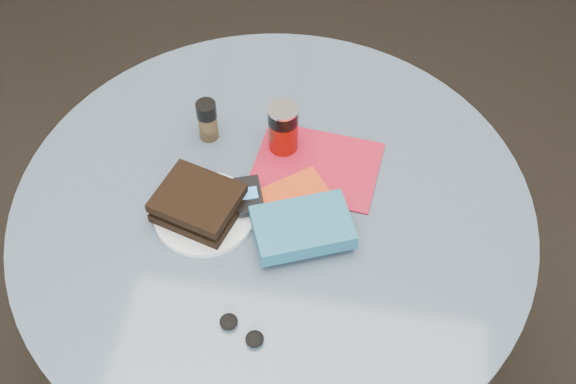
# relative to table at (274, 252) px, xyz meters

# --- Properties ---
(ground) EXTENTS (4.00, 4.00, 0.00)m
(ground) POSITION_rel_table_xyz_m (0.00, 0.00, -0.59)
(ground) COLOR black
(ground) RESTS_ON ground
(table) EXTENTS (1.00, 1.00, 0.75)m
(table) POSITION_rel_table_xyz_m (0.00, 0.00, 0.00)
(table) COLOR black
(table) RESTS_ON ground
(plate) EXTENTS (0.20, 0.20, 0.01)m
(plate) POSITION_rel_table_xyz_m (-0.12, -0.04, 0.17)
(plate) COLOR white
(plate) RESTS_ON table
(sandwich) EXTENTS (0.18, 0.16, 0.05)m
(sandwich) POSITION_rel_table_xyz_m (-0.13, -0.04, 0.20)
(sandwich) COLOR black
(sandwich) RESTS_ON plate
(soda_can) EXTENTS (0.07, 0.07, 0.11)m
(soda_can) POSITION_rel_table_xyz_m (-0.00, 0.15, 0.22)
(soda_can) COLOR #720D05
(soda_can) RESTS_ON table
(pepper_grinder) EXTENTS (0.04, 0.04, 0.09)m
(pepper_grinder) POSITION_rel_table_xyz_m (-0.16, 0.16, 0.21)
(pepper_grinder) COLOR #42331C
(pepper_grinder) RESTS_ON table
(magazine) EXTENTS (0.26, 0.21, 0.00)m
(magazine) POSITION_rel_table_xyz_m (0.07, 0.11, 0.17)
(magazine) COLOR maroon
(magazine) RESTS_ON table
(red_book) EXTENTS (0.19, 0.18, 0.01)m
(red_book) POSITION_rel_table_xyz_m (0.03, 0.00, 0.17)
(red_book) COLOR #B7300E
(red_book) RESTS_ON magazine
(novel) EXTENTS (0.21, 0.17, 0.03)m
(novel) POSITION_rel_table_xyz_m (0.07, -0.06, 0.20)
(novel) COLOR navy
(novel) RESTS_ON red_book
(mp3_player) EXTENTS (0.07, 0.10, 0.02)m
(mp3_player) POSITION_rel_table_xyz_m (-0.04, -0.00, 0.19)
(mp3_player) COLOR black
(mp3_player) RESTS_ON red_book
(headphones) EXTENTS (0.09, 0.07, 0.02)m
(headphones) POSITION_rel_table_xyz_m (-0.01, -0.27, 0.17)
(headphones) COLOR black
(headphones) RESTS_ON table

